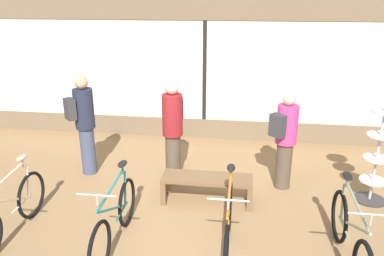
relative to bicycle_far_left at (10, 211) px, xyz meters
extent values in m
plane|color=#99754C|center=(2.16, 0.52, -0.38)|extent=(24.00, 24.00, 0.00)
cube|color=#7A664C|center=(2.16, 4.05, -0.16)|extent=(12.00, 0.08, 0.45)
cube|color=silver|center=(2.16, 4.05, 1.14)|extent=(12.00, 0.04, 2.15)
cube|color=#7A664C|center=(2.16, 4.05, 2.52)|extent=(12.00, 0.08, 0.60)
cube|color=black|center=(2.16, 4.03, 1.14)|extent=(0.08, 0.02, 2.15)
torus|color=black|center=(0.00, 0.51, -0.04)|extent=(0.05, 0.69, 0.69)
cylinder|color=beige|center=(0.00, -0.06, 0.20)|extent=(0.03, 0.99, 0.51)
cylinder|color=beige|center=(0.00, 0.47, 0.20)|extent=(0.03, 0.11, 0.49)
cylinder|color=beige|center=(0.00, -0.03, 0.47)|extent=(0.03, 0.92, 0.10)
cylinder|color=beige|center=(0.00, 0.27, -0.04)|extent=(0.03, 0.48, 0.03)
cylinder|color=#B2B2B7|center=(0.00, 0.43, 0.51)|extent=(0.02, 0.02, 0.14)
ellipsoid|color=#B2A893|center=(0.00, 0.43, 0.59)|extent=(0.11, 0.22, 0.06)
torus|color=black|center=(1.44, 0.51, -0.04)|extent=(0.05, 0.68, 0.68)
torus|color=black|center=(1.44, -0.54, -0.04)|extent=(0.05, 0.68, 0.68)
cylinder|color=#1E7A7F|center=(1.44, -0.06, 0.20)|extent=(0.03, 0.98, 0.51)
cylinder|color=#1E7A7F|center=(1.44, 0.47, 0.20)|extent=(0.03, 0.11, 0.49)
cylinder|color=#1E7A7F|center=(1.44, -0.03, 0.47)|extent=(0.03, 0.91, 0.10)
cylinder|color=#1E7A7F|center=(1.44, 0.27, -0.04)|extent=(0.03, 0.47, 0.03)
cylinder|color=#B2B2B7|center=(1.44, 0.43, 0.51)|extent=(0.02, 0.02, 0.14)
ellipsoid|color=black|center=(1.44, 0.43, 0.59)|extent=(0.11, 0.22, 0.06)
cylinder|color=#B2B2B7|center=(1.44, -0.48, 0.57)|extent=(0.02, 0.02, 0.12)
cylinder|color=#ADADB2|center=(1.44, -0.48, 0.63)|extent=(0.46, 0.02, 0.02)
torus|color=black|center=(2.87, 0.59, -0.04)|extent=(0.05, 0.68, 0.68)
torus|color=black|center=(2.87, -0.45, -0.04)|extent=(0.05, 0.68, 0.68)
cylinder|color=orange|center=(2.87, 0.03, 0.20)|extent=(0.03, 0.97, 0.51)
cylinder|color=orange|center=(2.87, 0.55, 0.20)|extent=(0.03, 0.11, 0.49)
cylinder|color=orange|center=(2.87, 0.06, 0.47)|extent=(0.03, 0.90, 0.10)
cylinder|color=orange|center=(2.87, 0.36, -0.04)|extent=(0.03, 0.47, 0.03)
cylinder|color=#B2B2B7|center=(2.87, 0.51, 0.51)|extent=(0.02, 0.02, 0.14)
ellipsoid|color=black|center=(2.87, 0.51, 0.59)|extent=(0.11, 0.22, 0.06)
cylinder|color=#B2B2B7|center=(2.87, -0.39, 0.57)|extent=(0.02, 0.02, 0.12)
cylinder|color=#ADADB2|center=(2.87, -0.39, 0.63)|extent=(0.46, 0.02, 0.02)
torus|color=black|center=(4.31, 0.53, -0.04)|extent=(0.05, 0.69, 0.69)
cylinder|color=gray|center=(4.31, -0.05, 0.20)|extent=(0.03, 1.01, 0.51)
cylinder|color=gray|center=(4.31, 0.49, 0.20)|extent=(0.03, 0.11, 0.49)
cylinder|color=gray|center=(4.31, -0.02, 0.48)|extent=(0.03, 0.94, 0.10)
cylinder|color=gray|center=(4.31, 0.28, -0.04)|extent=(0.03, 0.49, 0.03)
cylinder|color=#B2B2B7|center=(4.31, 0.45, 0.51)|extent=(0.02, 0.02, 0.14)
ellipsoid|color=black|center=(4.31, 0.45, 0.59)|extent=(0.11, 0.22, 0.06)
cylinder|color=#B2B2B7|center=(4.31, -0.49, 0.57)|extent=(0.02, 0.02, 0.12)
cylinder|color=#ADADB2|center=(4.31, -0.49, 0.63)|extent=(0.46, 0.02, 0.02)
cylinder|color=#333333|center=(5.06, 1.64, -0.37)|extent=(0.48, 0.48, 0.03)
cylinder|color=silver|center=(5.06, 1.64, 0.41)|extent=(0.04, 0.04, 1.58)
cylinder|color=white|center=(5.06, 1.64, -0.03)|extent=(0.40, 0.40, 0.02)
cylinder|color=white|center=(5.06, 1.64, 0.34)|extent=(0.40, 0.40, 0.02)
cylinder|color=white|center=(5.06, 1.64, 0.72)|extent=(0.40, 0.40, 0.02)
cube|color=brown|center=(2.50, 1.25, 0.03)|extent=(1.40, 0.44, 0.05)
cube|color=brown|center=(1.84, 1.07, -0.19)|extent=(0.08, 0.08, 0.38)
cube|color=brown|center=(3.16, 1.07, -0.19)|extent=(0.08, 0.08, 0.38)
cube|color=brown|center=(1.84, 1.43, -0.19)|extent=(0.08, 0.08, 0.38)
cube|color=brown|center=(3.16, 1.43, -0.19)|extent=(0.08, 0.08, 0.38)
cylinder|color=brown|center=(3.72, 1.91, 0.02)|extent=(0.37, 0.37, 0.80)
cylinder|color=#D13D84|center=(3.72, 1.91, 0.74)|extent=(0.48, 0.48, 0.64)
sphere|color=beige|center=(3.72, 1.91, 1.16)|extent=(0.21, 0.21, 0.21)
cube|color=#38383D|center=(3.55, 1.74, 0.77)|extent=(0.27, 0.27, 0.36)
cylinder|color=brown|center=(1.85, 1.84, 0.06)|extent=(0.27, 0.27, 0.88)
cylinder|color=maroon|center=(1.85, 1.84, 0.84)|extent=(0.36, 0.36, 0.69)
sphere|color=beige|center=(1.85, 1.84, 1.30)|extent=(0.23, 0.23, 0.23)
cube|color=#38383D|center=(1.87, 2.08, 0.88)|extent=(0.25, 0.15, 0.36)
cylinder|color=#424C6B|center=(0.26, 1.99, 0.06)|extent=(0.37, 0.37, 0.88)
cylinder|color=#23283D|center=(0.26, 1.99, 0.84)|extent=(0.48, 0.48, 0.70)
sphere|color=tan|center=(0.26, 1.99, 1.30)|extent=(0.23, 0.23, 0.23)
cube|color=#38383D|center=(0.09, 1.82, 0.88)|extent=(0.27, 0.27, 0.36)
camera|label=1|loc=(2.96, -3.93, 2.70)|focal=35.00mm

